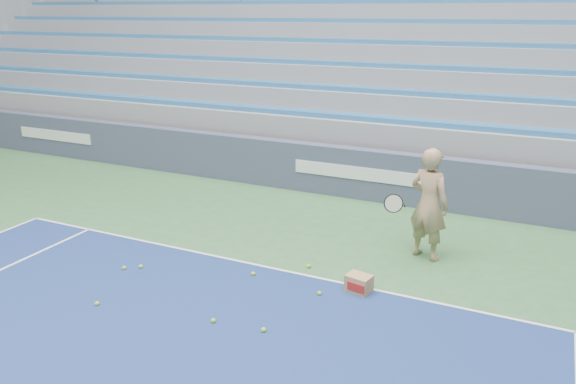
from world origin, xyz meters
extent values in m
cube|color=white|center=(0.00, 11.88, 0.01)|extent=(10.97, 0.05, 0.00)
cube|color=#3D445C|center=(0.00, 15.88, 0.55)|extent=(30.00, 0.30, 1.10)
cube|color=white|center=(-9.00, 15.72, 0.60)|extent=(2.60, 0.02, 0.28)
cube|color=white|center=(0.00, 15.72, 0.60)|extent=(3.20, 0.02, 0.28)
cube|color=gray|center=(0.00, 20.43, 0.55)|extent=(30.00, 8.50, 1.10)
cube|color=gray|center=(0.00, 20.43, 1.35)|extent=(30.00, 8.50, 0.50)
cube|color=#2C669F|center=(0.00, 16.56, 1.66)|extent=(29.60, 0.42, 0.11)
cube|color=gray|center=(0.00, 20.86, 1.85)|extent=(30.00, 7.65, 0.50)
cube|color=#2C669F|center=(0.00, 17.41, 2.16)|extent=(29.60, 0.42, 0.11)
cube|color=gray|center=(0.00, 21.28, 2.35)|extent=(30.00, 6.80, 0.50)
cube|color=#2C669F|center=(0.00, 18.26, 2.66)|extent=(29.60, 0.42, 0.11)
cube|color=gray|center=(0.00, 21.71, 2.85)|extent=(30.00, 5.95, 0.50)
cube|color=#2C669F|center=(0.00, 19.11, 3.16)|extent=(29.60, 0.42, 0.11)
cube|color=gray|center=(0.00, 22.13, 3.35)|extent=(30.00, 5.10, 0.50)
cube|color=#2C669F|center=(0.00, 19.96, 3.66)|extent=(29.60, 0.42, 0.11)
cube|color=gray|center=(0.00, 22.56, 3.85)|extent=(30.00, 4.25, 0.50)
cube|color=#2C669F|center=(0.00, 20.81, 4.15)|extent=(29.60, 0.42, 0.11)
cube|color=gray|center=(-15.15, 20.43, 3.05)|extent=(0.30, 8.80, 6.10)
cube|color=gray|center=(0.00, 24.98, 3.65)|extent=(31.00, 0.40, 7.30)
imported|color=tan|center=(1.85, 13.38, 0.94)|extent=(0.80, 0.66, 1.87)
cylinder|color=black|center=(1.50, 13.13, 0.95)|extent=(0.12, 0.27, 0.08)
cylinder|color=beige|center=(1.40, 12.85, 1.05)|extent=(0.29, 0.16, 0.28)
torus|color=black|center=(1.40, 12.85, 1.05)|extent=(0.31, 0.18, 0.30)
cube|color=#AA8052|center=(1.24, 11.75, 0.13)|extent=(0.40, 0.33, 0.27)
cube|color=#B21E19|center=(1.24, 11.61, 0.13)|extent=(0.28, 0.07, 0.12)
sphere|color=#ACD02A|center=(-2.15, 10.99, 0.03)|extent=(0.07, 0.07, 0.07)
sphere|color=#ACD02A|center=(-1.93, 9.79, 0.03)|extent=(0.07, 0.07, 0.07)
sphere|color=#ACD02A|center=(-0.40, 11.54, 0.03)|extent=(0.07, 0.07, 0.07)
sphere|color=#ACD02A|center=(0.49, 10.19, 0.03)|extent=(0.07, 0.07, 0.07)
sphere|color=#ACD02A|center=(-2.36, 10.84, 0.03)|extent=(0.07, 0.07, 0.07)
sphere|color=#ACD02A|center=(-0.22, 10.10, 0.03)|extent=(0.07, 0.07, 0.07)
sphere|color=#ACD02A|center=(0.26, 12.17, 0.03)|extent=(0.07, 0.07, 0.07)
sphere|color=#ACD02A|center=(0.76, 11.40, 0.03)|extent=(0.07, 0.07, 0.07)
camera|label=1|loc=(3.47, 4.65, 3.94)|focal=35.00mm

